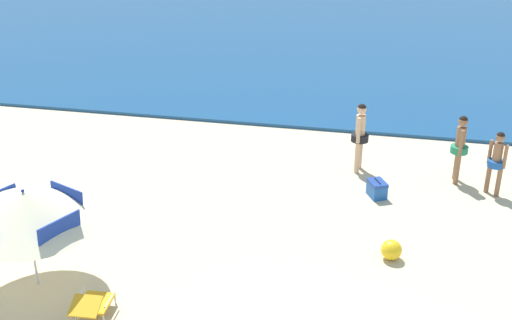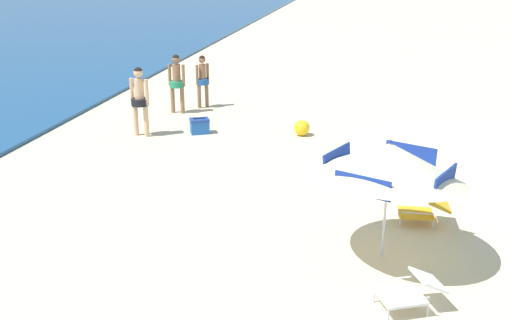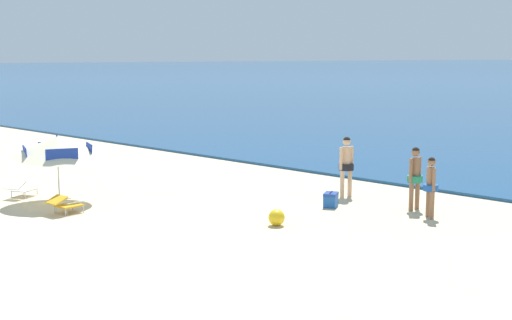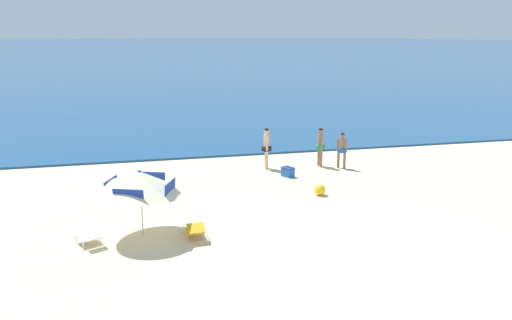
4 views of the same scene
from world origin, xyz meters
name	(u,v)px [view 2 (image 2 of 4)]	position (x,y,z in m)	size (l,w,h in m)	color
beach_umbrella_striped_main	(389,161)	(-5.25, 2.94, 1.63)	(3.24, 3.21, 2.06)	silver
lounge_chair_under_umbrella	(424,210)	(-3.82, 2.27, 0.28)	(0.62, 0.91, 0.51)	gold
lounge_chair_beside_umbrella	(410,291)	(-6.70, 2.52, 0.27)	(0.85, 1.02, 0.52)	white
person_standing_near_shore	(140,97)	(0.20, 9.29, 1.04)	(0.44, 0.53, 1.80)	#D8A87F
person_standing_beside	(177,80)	(2.61, 9.14, 1.00)	(0.42, 0.51, 1.73)	#8C6042
person_wading_in	(203,78)	(3.41, 8.61, 0.92)	(0.39, 0.39, 1.59)	#8C6042
cooler_box	(200,126)	(0.74, 7.88, 0.20)	(0.53, 0.60, 0.43)	#1E56A8
beach_ball	(302,128)	(1.13, 5.22, 0.21)	(0.41, 0.41, 0.41)	yellow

